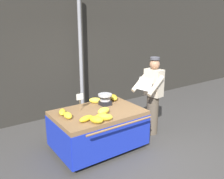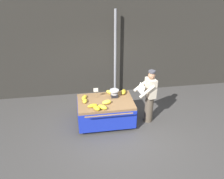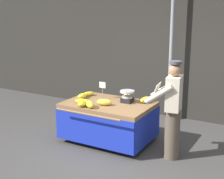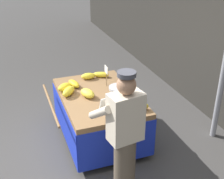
{
  "view_description": "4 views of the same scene",
  "coord_description": "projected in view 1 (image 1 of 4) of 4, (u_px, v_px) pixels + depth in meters",
  "views": [
    {
      "loc": [
        -2.65,
        -3.03,
        2.43
      ],
      "look_at": [
        -0.06,
        0.7,
        1.13
      ],
      "focal_mm": 38.35,
      "sensor_mm": 36.0,
      "label": 1
    },
    {
      "loc": [
        -1.16,
        -5.16,
        4.18
      ],
      "look_at": [
        -0.23,
        0.68,
        1.11
      ],
      "focal_mm": 36.13,
      "sensor_mm": 36.0,
      "label": 2
    },
    {
      "loc": [
        2.58,
        -4.56,
        2.54
      ],
      "look_at": [
        -0.34,
        0.57,
        1.07
      ],
      "focal_mm": 51.99,
      "sensor_mm": 36.0,
      "label": 3
    },
    {
      "loc": [
        3.51,
        -0.6,
        2.92
      ],
      "look_at": [
        -0.22,
        0.75,
        0.95
      ],
      "focal_mm": 48.67,
      "sensor_mm": 36.0,
      "label": 4
    }
  ],
  "objects": [
    {
      "name": "banana_bunch_2",
      "position": [
        104.0,
        117.0,
        4.1
      ],
      "size": [
        0.31,
        0.29,
        0.13
      ],
      "primitive_type": "ellipsoid",
      "rotation": [
        0.0,
        0.0,
        0.86
      ],
      "color": "yellow",
      "rests_on": "banana_cart"
    },
    {
      "name": "banana_bunch_3",
      "position": [
        96.0,
        100.0,
        4.97
      ],
      "size": [
        0.28,
        0.26,
        0.12
      ],
      "primitive_type": "ellipsoid",
      "rotation": [
        0.0,
        0.0,
        0.88
      ],
      "color": "yellow",
      "rests_on": "banana_cart"
    },
    {
      "name": "banana_bunch_5",
      "position": [
        114.0,
        97.0,
        5.17
      ],
      "size": [
        0.23,
        0.33,
        0.12
      ],
      "primitive_type": "ellipsoid",
      "rotation": [
        0.0,
        0.0,
        2.81
      ],
      "color": "gold",
      "rests_on": "banana_cart"
    },
    {
      "name": "street_pole",
      "position": [
        81.0,
        56.0,
        6.06
      ],
      "size": [
        0.09,
        0.09,
        3.16
      ],
      "primitive_type": "cylinder",
      "color": "gray",
      "rests_on": "ground"
    },
    {
      "name": "price_sign",
      "position": [
        80.0,
        98.0,
        4.5
      ],
      "size": [
        0.14,
        0.01,
        0.34
      ],
      "color": "#997A51",
      "rests_on": "banana_cart"
    },
    {
      "name": "back_wall",
      "position": [
        67.0,
        34.0,
        6.14
      ],
      "size": [
        16.0,
        0.24,
        4.2
      ],
      "primitive_type": "cube",
      "color": "#2D2B26",
      "rests_on": "ground"
    },
    {
      "name": "banana_cart",
      "position": [
        98.0,
        121.0,
        4.6
      ],
      "size": [
        1.68,
        1.33,
        0.78
      ],
      "color": "olive",
      "rests_on": "ground"
    },
    {
      "name": "banana_bunch_0",
      "position": [
        104.0,
        111.0,
        4.39
      ],
      "size": [
        0.32,
        0.24,
        0.12
      ],
      "primitive_type": "ellipsoid",
      "rotation": [
        0.0,
        0.0,
        1.91
      ],
      "color": "yellow",
      "rests_on": "banana_cart"
    },
    {
      "name": "vendor_person",
      "position": [
        153.0,
        96.0,
        5.16
      ],
      "size": [
        0.63,
        0.58,
        1.71
      ],
      "color": "brown",
      "rests_on": "ground"
    },
    {
      "name": "banana_bunch_1",
      "position": [
        68.0,
        115.0,
        4.2
      ],
      "size": [
        0.15,
        0.25,
        0.11
      ],
      "primitive_type": "ellipsoid",
      "rotation": [
        0.0,
        0.0,
        3.07
      ],
      "color": "yellow",
      "rests_on": "banana_cart"
    },
    {
      "name": "banana_bunch_6",
      "position": [
        96.0,
        120.0,
        4.0
      ],
      "size": [
        0.25,
        0.29,
        0.12
      ],
      "primitive_type": "ellipsoid",
      "rotation": [
        0.0,
        0.0,
        0.52
      ],
      "color": "gold",
      "rests_on": "banana_cart"
    },
    {
      "name": "banana_bunch_4",
      "position": [
        62.0,
        112.0,
        4.38
      ],
      "size": [
        0.22,
        0.3,
        0.09
      ],
      "primitive_type": "ellipsoid",
      "rotation": [
        0.0,
        0.0,
        2.7
      ],
      "color": "yellow",
      "rests_on": "banana_cart"
    },
    {
      "name": "banana_bunch_7",
      "position": [
        86.0,
        119.0,
        4.08
      ],
      "size": [
        0.31,
        0.19,
        0.1
      ],
      "primitive_type": "ellipsoid",
      "rotation": [
        0.0,
        0.0,
        1.82
      ],
      "color": "gold",
      "rests_on": "banana_cart"
    },
    {
      "name": "weighing_scale",
      "position": [
        105.0,
        100.0,
        4.84
      ],
      "size": [
        0.28,
        0.28,
        0.24
      ],
      "color": "black",
      "rests_on": "banana_cart"
    },
    {
      "name": "ground_plane",
      "position": [
        135.0,
        155.0,
        4.52
      ],
      "size": [
        60.0,
        60.0,
        0.0
      ],
      "primitive_type": "plane",
      "color": "#423F3D"
    }
  ]
}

